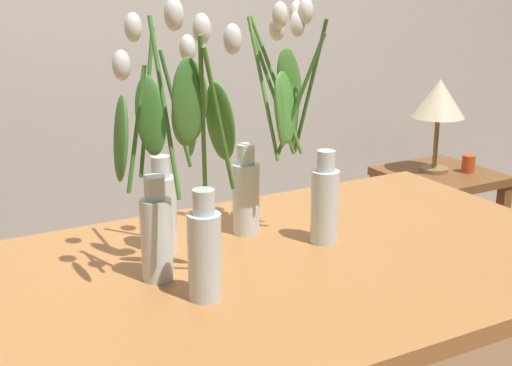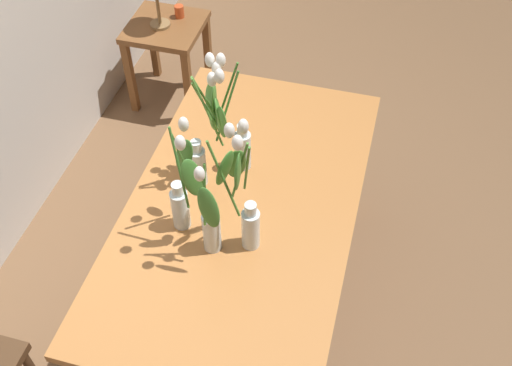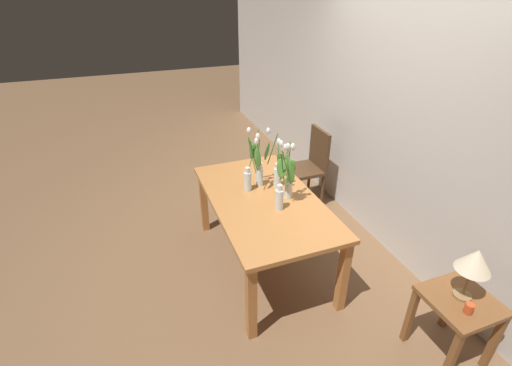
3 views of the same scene
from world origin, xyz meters
The scene contains 9 objects.
dining_table centered at (0.00, 0.00, 0.65)m, with size 1.60×0.90×0.74m.
tulip_vase_0 centered at (0.10, 0.18, 0.95)m, with size 0.18×0.15×0.58m.
tulip_vase_1 centered at (-0.16, 0.18, 0.92)m, with size 0.20×0.19×0.56m.
tulip_vase_2 centered at (-0.24, 0.03, 0.93)m, with size 0.17×0.16×0.59m.
tulip_vase_3 centered at (0.18, 0.08, 0.93)m, with size 0.17×0.16×0.57m.
tulip_vase_4 centered at (-0.17, -0.06, 0.93)m, with size 0.15×0.17×0.56m.
side_table centered at (1.38, 0.88, 0.43)m, with size 0.44×0.44×0.55m.
table_lamp centered at (1.36, 0.90, 0.86)m, with size 0.22×0.22×0.40m.
pillar_candle centered at (1.48, 0.82, 0.59)m, with size 0.06×0.06×0.07m, color #CC4C23.
Camera 1 is at (-0.72, -1.27, 1.37)m, focal length 49.32 mm.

